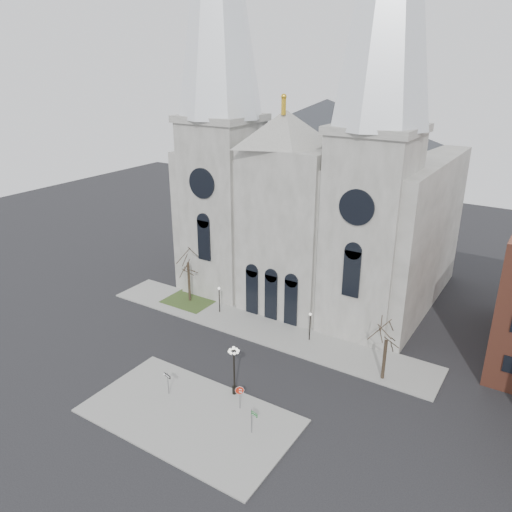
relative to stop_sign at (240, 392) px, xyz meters
The scene contains 13 objects.
ground 6.66m from the stop_sign, 162.29° to the left, with size 160.00×160.00×0.00m, color black.
sidewalk_near 4.68m from the stop_sign, 135.65° to the right, with size 18.00×10.00×0.14m, color gray.
sidewalk_far 14.43m from the stop_sign, 115.28° to the left, with size 40.00×6.00×0.14m, color gray.
grass_patch 22.15m from the stop_sign, 140.81° to the left, with size 6.00×5.00×0.18m, color #374F22.
cathedral 30.53m from the stop_sign, 103.85° to the left, with size 33.00×26.66×54.00m.
tree_left 22.41m from the stop_sign, 140.81° to the left, with size 3.20×3.20×7.50m.
tree_right 14.36m from the stop_sign, 50.96° to the left, with size 3.20×3.20×6.00m.
ped_lamp_left 18.11m from the stop_sign, 132.01° to the left, with size 0.32×0.32×3.26m.
ped_lamp_right 13.46m from the stop_sign, 90.50° to the left, with size 0.32×0.32×3.26m.
stop_sign is the anchor object (origin of this frame).
globe_lamp 2.59m from the stop_sign, 137.55° to the left, with size 1.10×1.10×4.90m.
one_way_sign 6.83m from the stop_sign, 165.10° to the right, with size 0.93×0.24×2.16m.
street_name_sign 3.30m from the stop_sign, 38.17° to the right, with size 0.72×0.20×2.29m.
Camera 1 is at (26.35, -31.07, 28.06)m, focal length 35.00 mm.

